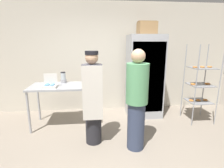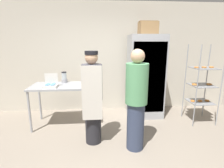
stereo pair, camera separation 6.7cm
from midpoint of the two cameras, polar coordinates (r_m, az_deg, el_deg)
The scene contains 10 objects.
ground_plane at distance 2.94m, azimuth 3.67°, elevation -23.32°, with size 14.00×14.00×0.00m, color gray.
back_wall at distance 4.58m, azimuth 0.00°, elevation 8.55°, with size 6.40×0.12×2.74m, color beige.
refrigerator at distance 4.24m, azimuth 11.29°, elevation 2.39°, with size 0.80×0.68×1.93m.
baking_rack at distance 4.33m, azimuth 27.68°, elevation -0.31°, with size 0.54×0.54×1.72m.
prep_counter at distance 3.82m, azimuth -15.66°, elevation -1.74°, with size 1.23×0.71×0.89m.
donut_box at distance 3.66m, azimuth -18.93°, elevation -0.29°, with size 0.27×0.23×0.27m.
blender_pitcher at distance 4.01m, azimuth -14.86°, elevation 1.98°, with size 0.13×0.13×0.24m.
cardboard_storage_box at distance 4.17m, azimuth 12.11°, elevation 17.45°, with size 0.40×0.36×0.29m.
person_baker at distance 3.01m, azimuth -5.76°, elevation -4.29°, with size 0.34×0.36×1.63m.
person_customer at distance 2.84m, azimuth 8.59°, elevation -5.35°, with size 0.35×0.35×1.67m.
Camera 2 is at (-0.32, -2.33, 1.76)m, focal length 28.00 mm.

